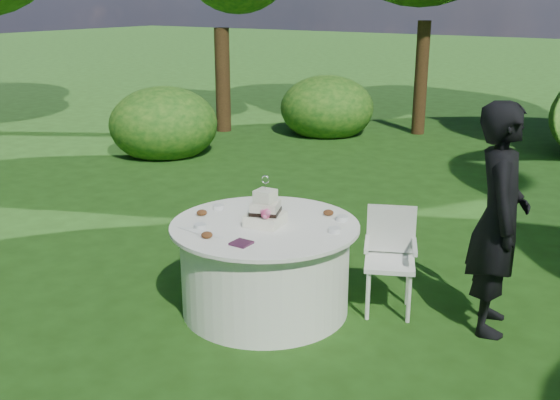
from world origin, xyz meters
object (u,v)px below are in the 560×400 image
at_px(napkins, 241,243).
at_px(guest, 499,219).
at_px(cake, 265,212).
at_px(chair, 390,251).
at_px(table, 265,267).

height_order(napkins, guest, guest).
distance_m(guest, cake, 1.83).
bearing_deg(chair, napkins, -124.67).
distance_m(napkins, chair, 1.33).
xyz_separation_m(guest, cake, (-1.66, -0.76, -0.03)).
relative_size(napkins, table, 0.09).
height_order(napkins, chair, chair).
height_order(table, chair, chair).
xyz_separation_m(napkins, guest, (1.56, 1.22, 0.14)).
bearing_deg(chair, cake, -143.79).
height_order(napkins, table, napkins).
height_order(guest, chair, guest).
height_order(guest, table, guest).
distance_m(table, cake, 0.50).
relative_size(napkins, guest, 0.08).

